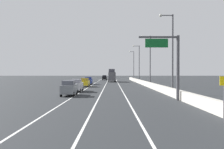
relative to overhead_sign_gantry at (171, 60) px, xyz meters
The scene contains 17 objects.
ground_plane 41.45m from the overhead_sign_gantry, 99.08° to the left, with size 320.00×320.00×0.00m, color #26282B.
lane_stripe_left 34.18m from the overhead_sign_gantry, 110.76° to the left, with size 0.16×130.00×0.00m, color silver.
lane_stripe_center 33.12m from the overhead_sign_gantry, 105.03° to the left, with size 0.16×130.00×0.00m, color silver.
lane_stripe_right 32.40m from the overhead_sign_gantry, 98.98° to the left, with size 0.16×130.00×0.00m, color silver.
jersey_barrier_right 17.23m from the overhead_sign_gantry, 85.39° to the left, with size 0.60×120.00×1.10m, color #B2ADA3.
overhead_sign_gantry is the anchor object (origin of this frame).
speed_advisory_sign 11.69m from the overhead_sign_gantry, 87.76° to the right, with size 0.60×0.11×3.00m.
lamp_post_right_second 8.22m from the overhead_sign_gantry, 75.64° to the left, with size 2.14×0.44×11.95m.
lamp_post_right_third 27.33m from the overhead_sign_gantry, 85.95° to the left, with size 2.14×0.44×11.95m.
lamp_post_right_fourth 46.73m from the overhead_sign_gantry, 87.93° to the left, with size 2.14×0.44×11.95m.
lamp_post_right_fifth 66.18m from the overhead_sign_gantry, 88.43° to the left, with size 2.14×0.44×11.95m.
car_black_0 72.14m from the overhead_sign_gantry, 98.01° to the left, with size 1.95×4.79×2.06m.
car_gray_1 14.52m from the overhead_sign_gantry, 155.87° to the left, with size 1.88×4.17×2.12m.
car_yellow_2 28.73m from the overhead_sign_gantry, 116.96° to the left, with size 1.85×4.20×1.99m.
car_blue_3 37.70m from the overhead_sign_gantry, 110.48° to the left, with size 1.91×4.06×2.04m.
car_silver_4 18.25m from the overhead_sign_gantry, 135.92° to the left, with size 1.87×4.49×2.10m.
box_truck 52.91m from the overhead_sign_gantry, 97.51° to the left, with size 2.63×7.76×4.48m.
Camera 1 is at (-0.32, -2.56, 3.25)m, focal length 36.28 mm.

